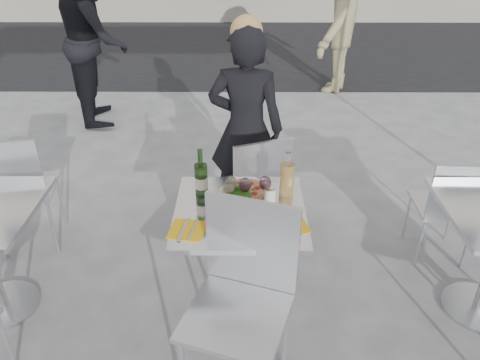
{
  "coord_description": "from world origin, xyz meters",
  "views": [
    {
      "loc": [
        0.01,
        -2.14,
        2.19
      ],
      "look_at": [
        0.0,
        0.15,
        0.85
      ],
      "focal_mm": 35.0,
      "sensor_mm": 36.0,
      "label": 1
    }
  ],
  "objects_px": {
    "chair_near": "(243,286)",
    "salad_plate": "(238,196)",
    "carafe": "(287,180)",
    "napkin_left": "(187,230)",
    "sugar_shaker": "(270,194)",
    "side_chair_rfar": "(449,203)",
    "chair_far": "(257,184)",
    "pedestrian_b": "(338,22)",
    "wineglass_red_a": "(245,186)",
    "wineglass_white_a": "(231,184)",
    "wineglass_red_b": "(265,184)",
    "wine_bottle": "(201,178)",
    "pizza_near": "(234,223)",
    "pedestrian_a": "(94,39)",
    "napkin_right": "(289,225)",
    "side_chair_lfar": "(18,185)",
    "main_table": "(240,240)",
    "pizza_far": "(245,192)",
    "woman_diner": "(246,129)",
    "wineglass_white_b": "(229,187)"
  },
  "relations": [
    {
      "from": "pedestrian_b",
      "to": "main_table",
      "type": "bearing_deg",
      "value": 8.14
    },
    {
      "from": "sugar_shaker",
      "to": "wineglass_white_a",
      "type": "xyz_separation_m",
      "value": [
        -0.21,
        0.02,
        0.06
      ]
    },
    {
      "from": "pizza_near",
      "to": "wineglass_white_a",
      "type": "xyz_separation_m",
      "value": [
        -0.02,
        0.23,
        0.1
      ]
    },
    {
      "from": "pizza_near",
      "to": "salad_plate",
      "type": "xyz_separation_m",
      "value": [
        0.02,
        0.23,
        0.03
      ]
    },
    {
      "from": "wine_bottle",
      "to": "main_table",
      "type": "bearing_deg",
      "value": -33.15
    },
    {
      "from": "side_chair_lfar",
      "to": "napkin_right",
      "type": "xyz_separation_m",
      "value": [
        1.78,
        -0.74,
        0.2
      ]
    },
    {
      "from": "carafe",
      "to": "napkin_left",
      "type": "xyz_separation_m",
      "value": [
        -0.53,
        -0.31,
        -0.11
      ]
    },
    {
      "from": "pizza_far",
      "to": "wineglass_red_a",
      "type": "xyz_separation_m",
      "value": [
        0.0,
        -0.09,
        0.09
      ]
    },
    {
      "from": "chair_near",
      "to": "pedestrian_a",
      "type": "bearing_deg",
      "value": 133.78
    },
    {
      "from": "chair_near",
      "to": "wineglass_red_a",
      "type": "height_order",
      "value": "chair_near"
    },
    {
      "from": "pedestrian_b",
      "to": "salad_plate",
      "type": "distance_m",
      "value": 4.23
    },
    {
      "from": "napkin_right",
      "to": "side_chair_lfar",
      "type": "bearing_deg",
      "value": 143.41
    },
    {
      "from": "chair_near",
      "to": "salad_plate",
      "type": "bearing_deg",
      "value": 112.23
    },
    {
      "from": "sugar_shaker",
      "to": "napkin_left",
      "type": "relative_size",
      "value": 0.52
    },
    {
      "from": "woman_diner",
      "to": "wineglass_white_b",
      "type": "bearing_deg",
      "value": 92.89
    },
    {
      "from": "sugar_shaker",
      "to": "chair_far",
      "type": "bearing_deg",
      "value": 95.64
    },
    {
      "from": "side_chair_lfar",
      "to": "sugar_shaker",
      "type": "distance_m",
      "value": 1.79
    },
    {
      "from": "main_table",
      "to": "side_chair_lfar",
      "type": "height_order",
      "value": "side_chair_lfar"
    },
    {
      "from": "pizza_near",
      "to": "salad_plate",
      "type": "distance_m",
      "value": 0.23
    },
    {
      "from": "main_table",
      "to": "pedestrian_a",
      "type": "distance_m",
      "value": 3.53
    },
    {
      "from": "wineglass_red_b",
      "to": "wine_bottle",
      "type": "bearing_deg",
      "value": 171.68
    },
    {
      "from": "carafe",
      "to": "wineglass_white_a",
      "type": "bearing_deg",
      "value": -173.75
    },
    {
      "from": "carafe",
      "to": "napkin_left",
      "type": "relative_size",
      "value": 1.41
    },
    {
      "from": "chair_far",
      "to": "chair_near",
      "type": "xyz_separation_m",
      "value": [
        -0.09,
        -1.09,
        0.07
      ]
    },
    {
      "from": "woman_diner",
      "to": "pedestrian_a",
      "type": "distance_m",
      "value": 2.67
    },
    {
      "from": "chair_far",
      "to": "wineglass_red_b",
      "type": "distance_m",
      "value": 0.63
    },
    {
      "from": "pizza_near",
      "to": "carafe",
      "type": "bearing_deg",
      "value": 42.35
    },
    {
      "from": "chair_far",
      "to": "pedestrian_b",
      "type": "distance_m",
      "value": 3.69
    },
    {
      "from": "sugar_shaker",
      "to": "side_chair_rfar",
      "type": "bearing_deg",
      "value": 18.41
    },
    {
      "from": "chair_near",
      "to": "woman_diner",
      "type": "height_order",
      "value": "woman_diner"
    },
    {
      "from": "woman_diner",
      "to": "pizza_far",
      "type": "relative_size",
      "value": 5.09
    },
    {
      "from": "pedestrian_a",
      "to": "napkin_right",
      "type": "bearing_deg",
      "value": -164.13
    },
    {
      "from": "salad_plate",
      "to": "sugar_shaker",
      "type": "relative_size",
      "value": 2.06
    },
    {
      "from": "wineglass_red_b",
      "to": "salad_plate",
      "type": "bearing_deg",
      "value": -176.8
    },
    {
      "from": "main_table",
      "to": "carafe",
      "type": "relative_size",
      "value": 2.59
    },
    {
      "from": "pedestrian_a",
      "to": "sugar_shaker",
      "type": "bearing_deg",
      "value": -163.66
    },
    {
      "from": "salad_plate",
      "to": "napkin_right",
      "type": "distance_m",
      "value": 0.36
    },
    {
      "from": "sugar_shaker",
      "to": "wineglass_red_a",
      "type": "distance_m",
      "value": 0.15
    },
    {
      "from": "chair_near",
      "to": "carafe",
      "type": "height_order",
      "value": "carafe"
    },
    {
      "from": "carafe",
      "to": "napkin_left",
      "type": "distance_m",
      "value": 0.63
    },
    {
      "from": "wineglass_white_a",
      "to": "pedestrian_a",
      "type": "bearing_deg",
      "value": 117.75
    },
    {
      "from": "pedestrian_b",
      "to": "wineglass_red_b",
      "type": "xyz_separation_m",
      "value": [
        -1.1,
        -4.03,
        -0.05
      ]
    },
    {
      "from": "wine_bottle",
      "to": "carafe",
      "type": "xyz_separation_m",
      "value": [
        0.48,
        -0.02,
        0.0
      ]
    },
    {
      "from": "wineglass_white_a",
      "to": "wineglass_white_b",
      "type": "height_order",
      "value": "same"
    },
    {
      "from": "pedestrian_b",
      "to": "wineglass_white_b",
      "type": "xyz_separation_m",
      "value": [
        -1.3,
        -4.07,
        -0.05
      ]
    },
    {
      "from": "chair_near",
      "to": "wineglass_red_a",
      "type": "distance_m",
      "value": 0.59
    },
    {
      "from": "chair_far",
      "to": "pedestrian_a",
      "type": "xyz_separation_m",
      "value": [
        -1.75,
        2.48,
        0.39
      ]
    },
    {
      "from": "napkin_left",
      "to": "main_table",
      "type": "bearing_deg",
      "value": 44.81
    },
    {
      "from": "main_table",
      "to": "side_chair_lfar",
      "type": "relative_size",
      "value": 0.81
    },
    {
      "from": "chair_near",
      "to": "salad_plate",
      "type": "relative_size",
      "value": 4.67
    }
  ]
}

